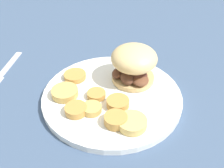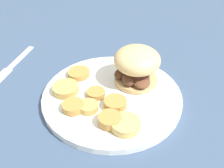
# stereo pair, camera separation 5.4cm
# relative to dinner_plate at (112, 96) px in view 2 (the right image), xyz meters

# --- Properties ---
(ground_plane) EXTENTS (4.00, 4.00, 0.00)m
(ground_plane) POSITION_rel_dinner_plate_xyz_m (0.00, 0.00, -0.01)
(ground_plane) COLOR #3D5170
(dinner_plate) EXTENTS (0.30, 0.30, 0.02)m
(dinner_plate) POSITION_rel_dinner_plate_xyz_m (0.00, 0.00, 0.00)
(dinner_plate) COLOR white
(dinner_plate) RESTS_ON ground_plane
(sandwich) EXTENTS (0.10, 0.10, 0.08)m
(sandwich) POSITION_rel_dinner_plate_xyz_m (0.03, -0.06, 0.05)
(sandwich) COLOR tan
(sandwich) RESTS_ON dinner_plate
(potato_round_0) EXTENTS (0.04, 0.04, 0.01)m
(potato_round_0) POSITION_rel_dinner_plate_xyz_m (-0.04, 0.05, 0.01)
(potato_round_0) COLOR tan
(potato_round_0) RESTS_ON dinner_plate
(potato_round_1) EXTENTS (0.05, 0.05, 0.01)m
(potato_round_1) POSITION_rel_dinner_plate_xyz_m (-0.04, 0.00, 0.01)
(potato_round_1) COLOR #BC8942
(potato_round_1) RESTS_ON dinner_plate
(potato_round_2) EXTENTS (0.05, 0.05, 0.01)m
(potato_round_2) POSITION_rel_dinner_plate_xyz_m (0.08, 0.06, 0.01)
(potato_round_2) COLOR #BC8942
(potato_round_2) RESTS_ON dinner_plate
(potato_round_3) EXTENTS (0.04, 0.04, 0.01)m
(potato_round_3) POSITION_rel_dinner_plate_xyz_m (-0.00, 0.03, 0.01)
(potato_round_3) COLOR #BC8942
(potato_round_3) RESTS_ON dinner_plate
(potato_round_4) EXTENTS (0.04, 0.04, 0.02)m
(potato_round_4) POSITION_rel_dinner_plate_xyz_m (-0.08, 0.02, 0.02)
(potato_round_4) COLOR #BC8942
(potato_round_4) RESTS_ON dinner_plate
(potato_round_5) EXTENTS (0.05, 0.05, 0.01)m
(potato_round_5) POSITION_rel_dinner_plate_xyz_m (-0.10, -0.01, 0.01)
(potato_round_5) COLOR #DBB766
(potato_round_5) RESTS_ON dinner_plate
(potato_round_6) EXTENTS (0.04, 0.04, 0.01)m
(potato_round_6) POSITION_rel_dinner_plate_xyz_m (-0.03, 0.08, 0.01)
(potato_round_6) COLOR #BC8942
(potato_round_6) RESTS_ON dinner_plate
(potato_round_7) EXTENTS (0.06, 0.06, 0.01)m
(potato_round_7) POSITION_rel_dinner_plate_xyz_m (0.02, 0.10, 0.01)
(potato_round_7) COLOR tan
(potato_round_7) RESTS_ON dinner_plate
(fork) EXTENTS (0.16, 0.09, 0.00)m
(fork) POSITION_rel_dinner_plate_xyz_m (0.18, 0.22, -0.01)
(fork) COLOR silver
(fork) RESTS_ON ground_plane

